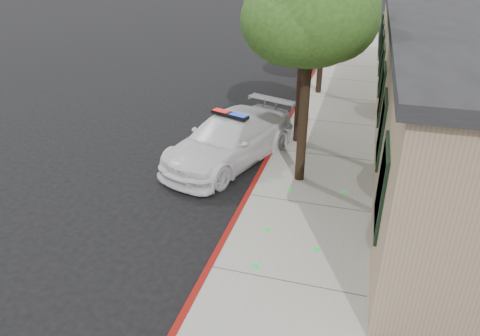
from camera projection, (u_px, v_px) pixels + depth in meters
name	position (u px, v px, depth m)	size (l,w,h in m)	color
ground	(207.00, 271.00, 8.94)	(120.00, 120.00, 0.00)	black
sidewalk	(306.00, 205.00, 11.08)	(3.20, 60.00, 0.15)	#9A998C
red_curb	(248.00, 197.00, 11.46)	(0.14, 60.00, 0.16)	maroon
police_car	(230.00, 139.00, 13.22)	(3.64, 5.45, 1.59)	white
street_tree_near	(311.00, 15.00, 10.24)	(3.21, 3.23, 5.84)	black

